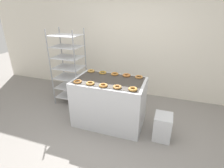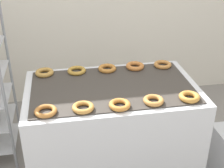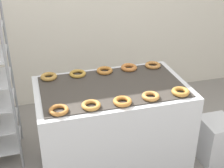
{
  "view_description": "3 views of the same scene",
  "coord_description": "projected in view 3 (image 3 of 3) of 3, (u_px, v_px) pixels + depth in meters",
  "views": [
    {
      "loc": [
        0.99,
        -2.08,
        2.08
      ],
      "look_at": [
        0.0,
        0.79,
        0.76
      ],
      "focal_mm": 28.0,
      "sensor_mm": 36.0,
      "label": 1
    },
    {
      "loc": [
        -0.35,
        -1.37,
        2.0
      ],
      "look_at": [
        0.0,
        0.64,
        0.92
      ],
      "focal_mm": 50.0,
      "sensor_mm": 36.0,
      "label": 2
    },
    {
      "loc": [
        -0.63,
        -1.59,
        2.12
      ],
      "look_at": [
        0.0,
        0.64,
        0.92
      ],
      "focal_mm": 50.0,
      "sensor_mm": 36.0,
      "label": 3
    }
  ],
  "objects": [
    {
      "name": "donut_far_right",
      "position": [
        129.0,
        67.0,
        2.92
      ],
      "size": [
        0.15,
        0.15,
        0.04
      ],
      "primitive_type": "torus",
      "color": "#B56A31",
      "rests_on": "fryer_machine"
    },
    {
      "name": "glaze_bin",
      "position": [
        215.0,
        140.0,
        3.06
      ],
      "size": [
        0.29,
        0.33,
        0.45
      ],
      "color": "silver",
      "rests_on": "ground_plane"
    },
    {
      "name": "donut_far_leftmost",
      "position": [
        49.0,
        77.0,
        2.75
      ],
      "size": [
        0.15,
        0.15,
        0.04
      ],
      "primitive_type": "torus",
      "color": "#AA7C38",
      "rests_on": "fryer_machine"
    },
    {
      "name": "donut_near_left",
      "position": [
        91.0,
        105.0,
        2.32
      ],
      "size": [
        0.14,
        0.14,
        0.03
      ],
      "primitive_type": "torus",
      "color": "#BD813A",
      "rests_on": "fryer_machine"
    },
    {
      "name": "donut_near_center",
      "position": [
        122.0,
        101.0,
        2.36
      ],
      "size": [
        0.14,
        0.14,
        0.03
      ],
      "primitive_type": "torus",
      "color": "#BE7832",
      "rests_on": "fryer_machine"
    },
    {
      "name": "donut_near_rightmost",
      "position": [
        180.0,
        92.0,
        2.5
      ],
      "size": [
        0.14,
        0.14,
        0.04
      ],
      "primitive_type": "torus",
      "color": "#BC8035",
      "rests_on": "fryer_machine"
    },
    {
      "name": "donut_far_left",
      "position": [
        78.0,
        74.0,
        2.8
      ],
      "size": [
        0.15,
        0.15,
        0.03
      ],
      "primitive_type": "torus",
      "color": "#AA7E30",
      "rests_on": "fryer_machine"
    },
    {
      "name": "donut_far_rightmost",
      "position": [
        153.0,
        65.0,
        2.97
      ],
      "size": [
        0.15,
        0.15,
        0.03
      ],
      "primitive_type": "torus",
      "color": "#B27337",
      "rests_on": "fryer_machine"
    },
    {
      "name": "donut_far_center",
      "position": [
        105.0,
        71.0,
        2.86
      ],
      "size": [
        0.15,
        0.15,
        0.03
      ],
      "primitive_type": "torus",
      "color": "#AD6D2D",
      "rests_on": "fryer_machine"
    },
    {
      "name": "donut_near_leftmost",
      "position": [
        59.0,
        110.0,
        2.26
      ],
      "size": [
        0.15,
        0.15,
        0.03
      ],
      "primitive_type": "torus",
      "color": "#AE6D31",
      "rests_on": "fryer_machine"
    },
    {
      "name": "donut_near_right",
      "position": [
        151.0,
        96.0,
        2.44
      ],
      "size": [
        0.14,
        0.14,
        0.03
      ],
      "primitive_type": "torus",
      "color": "#BF803E",
      "rests_on": "fryer_machine"
    },
    {
      "name": "fryer_machine",
      "position": [
        112.0,
        130.0,
        2.83
      ],
      "size": [
        1.29,
        0.79,
        0.9
      ],
      "color": "silver",
      "rests_on": "ground_plane"
    }
  ]
}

